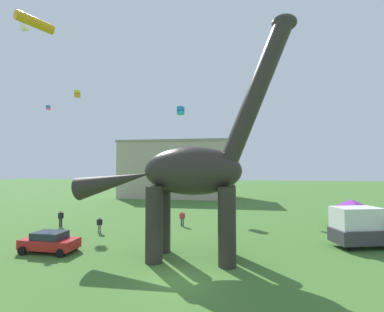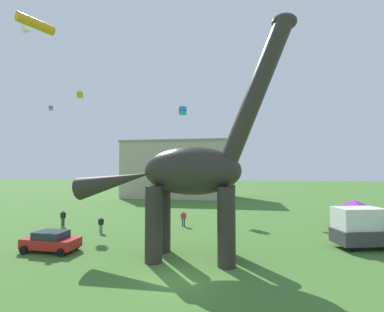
{
  "view_description": "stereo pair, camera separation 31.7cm",
  "coord_description": "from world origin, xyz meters",
  "px_view_note": "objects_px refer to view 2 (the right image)",
  "views": [
    {
      "loc": [
        2.93,
        -14.97,
        6.43
      ],
      "look_at": [
        -0.08,
        4.9,
        7.33
      ],
      "focal_mm": 24.4,
      "sensor_mm": 36.0,
      "label": 1
    },
    {
      "loc": [
        3.25,
        -14.92,
        6.43
      ],
      "look_at": [
        -0.08,
        4.9,
        7.33
      ],
      "focal_mm": 24.4,
      "sensor_mm": 36.0,
      "label": 2
    }
  ],
  "objects_px": {
    "parked_box_truck": "(368,227)",
    "person_vendor_side": "(184,217)",
    "kite_mid_left": "(243,130)",
    "kite_mid_center": "(183,111)",
    "kite_near_low": "(80,94)",
    "kite_far_right": "(51,108)",
    "festival_canopy_tent": "(354,204)",
    "dinosaur_sculpture": "(191,171)",
    "person_far_spectator": "(63,216)",
    "kite_apex": "(34,25)",
    "parked_sedan_left": "(51,241)",
    "person_watching_child": "(101,223)"
  },
  "relations": [
    {
      "from": "festival_canopy_tent",
      "to": "kite_mid_center",
      "type": "xyz_separation_m",
      "value": [
        -20.68,
        9.98,
        12.97
      ]
    },
    {
      "from": "person_far_spectator",
      "to": "kite_apex",
      "type": "distance_m",
      "value": 19.38
    },
    {
      "from": "person_far_spectator",
      "to": "kite_mid_left",
      "type": "relative_size",
      "value": 2.04
    },
    {
      "from": "person_far_spectator",
      "to": "kite_near_low",
      "type": "bearing_deg",
      "value": -84.43
    },
    {
      "from": "person_watching_child",
      "to": "person_far_spectator",
      "type": "relative_size",
      "value": 0.89
    },
    {
      "from": "dinosaur_sculpture",
      "to": "kite_near_low",
      "type": "distance_m",
      "value": 27.04
    },
    {
      "from": "kite_mid_left",
      "to": "kite_apex",
      "type": "bearing_deg",
      "value": -122.78
    },
    {
      "from": "person_far_spectator",
      "to": "festival_canopy_tent",
      "type": "xyz_separation_m",
      "value": [
        31.23,
        4.19,
        1.47
      ]
    },
    {
      "from": "parked_box_truck",
      "to": "person_vendor_side",
      "type": "relative_size",
      "value": 3.55
    },
    {
      "from": "kite_mid_left",
      "to": "kite_near_low",
      "type": "relative_size",
      "value": 0.91
    },
    {
      "from": "dinosaur_sculpture",
      "to": "parked_box_truck",
      "type": "xyz_separation_m",
      "value": [
        13.64,
        4.64,
        -4.56
      ]
    },
    {
      "from": "person_watching_child",
      "to": "kite_mid_left",
      "type": "height_order",
      "value": "kite_mid_left"
    },
    {
      "from": "person_vendor_side",
      "to": "kite_near_low",
      "type": "bearing_deg",
      "value": -89.25
    },
    {
      "from": "parked_sedan_left",
      "to": "person_vendor_side",
      "type": "bearing_deg",
      "value": 52.88
    },
    {
      "from": "kite_mid_center",
      "to": "kite_mid_left",
      "type": "bearing_deg",
      "value": -16.47
    },
    {
      "from": "person_watching_child",
      "to": "kite_far_right",
      "type": "relative_size",
      "value": 3.15
    },
    {
      "from": "festival_canopy_tent",
      "to": "kite_apex",
      "type": "height_order",
      "value": "kite_apex"
    },
    {
      "from": "kite_mid_left",
      "to": "kite_far_right",
      "type": "bearing_deg",
      "value": -156.2
    },
    {
      "from": "kite_apex",
      "to": "kite_near_low",
      "type": "bearing_deg",
      "value": 115.02
    },
    {
      "from": "parked_sedan_left",
      "to": "person_vendor_side",
      "type": "relative_size",
      "value": 2.55
    },
    {
      "from": "parked_box_truck",
      "to": "kite_mid_center",
      "type": "distance_m",
      "value": 28.97
    },
    {
      "from": "person_vendor_side",
      "to": "person_far_spectator",
      "type": "xyz_separation_m",
      "value": [
        -13.11,
        -2.16,
        0.06
      ]
    },
    {
      "from": "festival_canopy_tent",
      "to": "parked_sedan_left",
      "type": "bearing_deg",
      "value": -155.27
    },
    {
      "from": "festival_canopy_tent",
      "to": "kite_mid_left",
      "type": "relative_size",
      "value": 3.63
    },
    {
      "from": "person_watching_child",
      "to": "person_far_spectator",
      "type": "distance_m",
      "value": 5.92
    },
    {
      "from": "dinosaur_sculpture",
      "to": "kite_mid_center",
      "type": "xyz_separation_m",
      "value": [
        -5.08,
        21.86,
        9.3
      ]
    },
    {
      "from": "parked_sedan_left",
      "to": "person_watching_child",
      "type": "distance_m",
      "value": 6.11
    },
    {
      "from": "dinosaur_sculpture",
      "to": "person_far_spectator",
      "type": "distance_m",
      "value": 18.16
    },
    {
      "from": "kite_mid_left",
      "to": "parked_box_truck",
      "type": "bearing_deg",
      "value": -56.96
    },
    {
      "from": "parked_box_truck",
      "to": "person_far_spectator",
      "type": "distance_m",
      "value": 29.43
    },
    {
      "from": "parked_box_truck",
      "to": "kite_far_right",
      "type": "bearing_deg",
      "value": 157.74
    },
    {
      "from": "kite_apex",
      "to": "kite_mid_center",
      "type": "relative_size",
      "value": 1.86
    },
    {
      "from": "festival_canopy_tent",
      "to": "kite_mid_left",
      "type": "height_order",
      "value": "kite_mid_left"
    },
    {
      "from": "kite_near_low",
      "to": "kite_far_right",
      "type": "bearing_deg",
      "value": -85.13
    },
    {
      "from": "festival_canopy_tent",
      "to": "kite_far_right",
      "type": "xyz_separation_m",
      "value": [
        -34.14,
        -2.81,
        11.0
      ]
    },
    {
      "from": "kite_mid_left",
      "to": "kite_mid_center",
      "type": "distance_m",
      "value": 10.39
    },
    {
      "from": "person_vendor_side",
      "to": "kite_mid_left",
      "type": "relative_size",
      "value": 1.93
    },
    {
      "from": "parked_box_truck",
      "to": "kite_far_right",
      "type": "relative_size",
      "value": 11.89
    },
    {
      "from": "parked_sedan_left",
      "to": "person_watching_child",
      "type": "relative_size",
      "value": 2.71
    },
    {
      "from": "dinosaur_sculpture",
      "to": "festival_canopy_tent",
      "type": "xyz_separation_m",
      "value": [
        15.61,
        11.89,
        -3.66
      ]
    },
    {
      "from": "parked_sedan_left",
      "to": "person_vendor_side",
      "type": "distance_m",
      "value": 13.16
    },
    {
      "from": "parked_box_truck",
      "to": "kite_apex",
      "type": "xyz_separation_m",
      "value": [
        -23.86,
        -7.95,
        14.43
      ]
    },
    {
      "from": "parked_box_truck",
      "to": "kite_near_low",
      "type": "xyz_separation_m",
      "value": [
        -32.74,
        11.09,
        15.45
      ]
    },
    {
      "from": "parked_box_truck",
      "to": "festival_canopy_tent",
      "type": "distance_m",
      "value": 7.56
    },
    {
      "from": "parked_box_truck",
      "to": "kite_mid_left",
      "type": "relative_size",
      "value": 6.85
    },
    {
      "from": "person_watching_child",
      "to": "parked_sedan_left",
      "type": "bearing_deg",
      "value": 11.97
    },
    {
      "from": "dinosaur_sculpture",
      "to": "parked_box_truck",
      "type": "bearing_deg",
      "value": 5.07
    },
    {
      "from": "person_far_spectator",
      "to": "festival_canopy_tent",
      "type": "distance_m",
      "value": 31.55
    },
    {
      "from": "person_far_spectator",
      "to": "kite_apex",
      "type": "xyz_separation_m",
      "value": [
        5.41,
        -11.01,
        15.0
      ]
    },
    {
      "from": "parked_sedan_left",
      "to": "kite_near_low",
      "type": "height_order",
      "value": "kite_near_low"
    }
  ]
}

